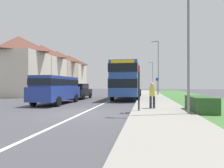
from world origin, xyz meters
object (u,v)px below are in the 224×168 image
Objects in this scene: cycle_route_sign at (157,86)px; street_lamp_mid at (158,64)px; double_decker_bus at (128,79)px; parked_van_blue at (57,88)px; street_lamp_far at (152,74)px; bus_stop_sign at (139,85)px; pedestrian_at_stop at (152,94)px; street_lamp_near at (186,28)px; parked_car_black at (79,91)px.

street_lamp_mid is at bearing 83.46° from cycle_route_sign.
cycle_route_sign is at bearing 60.57° from double_decker_bus.
parked_van_blue is 34.97m from street_lamp_far.
street_lamp_far is at bearing 82.27° from double_decker_bus.
street_lamp_mid is (2.18, 17.77, 2.96)m from bus_stop_sign.
pedestrian_at_stop is at bearing -75.80° from double_decker_bus.
street_lamp_mid is at bearing 57.92° from parked_van_blue.
bus_stop_sign is 3.72m from street_lamp_near.
pedestrian_at_stop is 4.16m from street_lamp_near.
pedestrian_at_stop reaches higher than parked_car_black.
cycle_route_sign reaches higher than parked_car_black.
parked_van_blue is 16.89m from street_lamp_mid.
street_lamp_near is at bearing -47.65° from parked_car_black.
street_lamp_near is at bearing -26.27° from parked_van_blue.
parked_van_blue is 0.71× the size of street_lamp_mid.
street_lamp_far is (0.13, 20.89, 2.66)m from cycle_route_sign.
street_lamp_near is at bearing -70.56° from double_decker_bus.
double_decker_bus is 1.75× the size of parked_van_blue.
parked_car_black is 0.51× the size of street_lamp_mid.
street_lamp_mid reaches higher than parked_car_black.
parked_car_black is at bearing -169.36° from double_decker_bus.
street_lamp_far is (3.69, 27.22, 1.95)m from double_decker_bus.
street_lamp_mid is at bearing 43.65° from parked_car_black.
street_lamp_near is (3.86, -10.94, 2.21)m from double_decker_bus.
bus_stop_sign is at bearing -97.02° from cycle_route_sign.
parked_car_black is at bearing -140.26° from cycle_route_sign.
street_lamp_far is at bearing 86.69° from bus_stop_sign.
parked_car_black is 11.44m from cycle_route_sign.
bus_stop_sign is (6.75, -9.25, 0.63)m from parked_car_black.
street_lamp_far is (-0.01, 19.69, -0.41)m from street_lamp_mid.
street_lamp_far reaches higher than pedestrian_at_stop.
cycle_route_sign is at bearing 55.98° from parked_van_blue.
street_lamp_mid is at bearing 85.15° from pedestrian_at_stop.
street_lamp_far is (8.91, 28.20, 3.18)m from parked_car_black.
street_lamp_far is (-0.17, 38.16, -0.26)m from street_lamp_near.
parked_van_blue is at bearing -122.08° from street_lamp_mid.
street_lamp_mid is (8.92, 8.51, 3.59)m from parked_car_black.
street_lamp_near is 1.07× the size of street_lamp_far.
street_lamp_near is 0.96× the size of street_lamp_mid.
double_decker_bus is at bearing 104.20° from pedestrian_at_stop.
bus_stop_sign is (1.53, -10.23, -0.60)m from double_decker_bus.
street_lamp_far is at bearing 87.80° from pedestrian_at_stop.
street_lamp_near is (1.56, -1.87, 3.38)m from pedestrian_at_stop.
cycle_route_sign is (8.67, 12.84, 0.12)m from parked_van_blue.
bus_stop_sign is 1.03× the size of cycle_route_sign.
parked_car_black is at bearing 126.09° from bus_stop_sign.
parked_van_blue is at bearing -128.06° from double_decker_bus.
cycle_route_sign is at bearing 90.98° from street_lamp_near.
parked_van_blue is at bearing -104.61° from street_lamp_far.
parked_van_blue reaches higher than parked_car_black.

